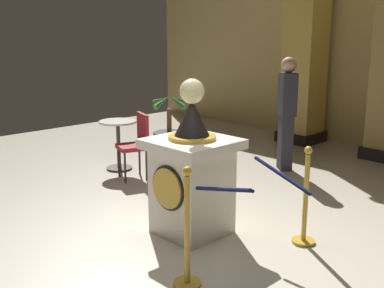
{
  "coord_description": "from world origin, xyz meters",
  "views": [
    {
      "loc": [
        3.26,
        -3.06,
        2.11
      ],
      "look_at": [
        -0.17,
        0.26,
        0.98
      ],
      "focal_mm": 44.51,
      "sensor_mm": 36.0,
      "label": 1
    }
  ],
  "objects_px": {
    "pedestal_clock": "(192,175)",
    "bystander_guest": "(287,111)",
    "cafe_table": "(118,139)",
    "stanchion_near": "(187,245)",
    "cafe_chair_red": "(137,140)",
    "stanchion_far": "(305,210)",
    "potted_palm_left": "(169,141)"
  },
  "relations": [
    {
      "from": "stanchion_near",
      "to": "bystander_guest",
      "type": "height_order",
      "value": "bystander_guest"
    },
    {
      "from": "stanchion_near",
      "to": "potted_palm_left",
      "type": "bearing_deg",
      "value": 140.69
    },
    {
      "from": "pedestal_clock",
      "to": "cafe_chair_red",
      "type": "xyz_separation_m",
      "value": [
        -1.96,
        0.78,
        -0.07
      ]
    },
    {
      "from": "pedestal_clock",
      "to": "stanchion_far",
      "type": "relative_size",
      "value": 1.62
    },
    {
      "from": "bystander_guest",
      "to": "cafe_table",
      "type": "xyz_separation_m",
      "value": [
        -1.81,
        -1.86,
        -0.44
      ]
    },
    {
      "from": "pedestal_clock",
      "to": "stanchion_near",
      "type": "bearing_deg",
      "value": -45.91
    },
    {
      "from": "pedestal_clock",
      "to": "bystander_guest",
      "type": "xyz_separation_m",
      "value": [
        -0.73,
        2.72,
        0.29
      ]
    },
    {
      "from": "stanchion_near",
      "to": "cafe_table",
      "type": "distance_m",
      "value": 3.69
    },
    {
      "from": "stanchion_far",
      "to": "cafe_table",
      "type": "distance_m",
      "value": 3.52
    },
    {
      "from": "stanchion_near",
      "to": "bystander_guest",
      "type": "xyz_separation_m",
      "value": [
        -1.49,
        3.51,
        0.56
      ]
    },
    {
      "from": "bystander_guest",
      "to": "cafe_chair_red",
      "type": "xyz_separation_m",
      "value": [
        -1.23,
        -1.94,
        -0.36
      ]
    },
    {
      "from": "stanchion_near",
      "to": "stanchion_far",
      "type": "bearing_deg",
      "value": 81.37
    },
    {
      "from": "cafe_table",
      "to": "bystander_guest",
      "type": "bearing_deg",
      "value": 45.9
    },
    {
      "from": "stanchion_near",
      "to": "potted_palm_left",
      "type": "xyz_separation_m",
      "value": [
        -3.22,
        2.64,
        -0.07
      ]
    },
    {
      "from": "cafe_chair_red",
      "to": "bystander_guest",
      "type": "bearing_deg",
      "value": 57.65
    },
    {
      "from": "pedestal_clock",
      "to": "cafe_table",
      "type": "distance_m",
      "value": 2.68
    },
    {
      "from": "stanchion_near",
      "to": "potted_palm_left",
      "type": "distance_m",
      "value": 4.17
    },
    {
      "from": "cafe_chair_red",
      "to": "cafe_table",
      "type": "bearing_deg",
      "value": 172.21
    },
    {
      "from": "pedestal_clock",
      "to": "stanchion_far",
      "type": "distance_m",
      "value": 1.21
    },
    {
      "from": "stanchion_near",
      "to": "cafe_chair_red",
      "type": "distance_m",
      "value": 3.15
    },
    {
      "from": "potted_palm_left",
      "to": "bystander_guest",
      "type": "relative_size",
      "value": 0.65
    },
    {
      "from": "pedestal_clock",
      "to": "potted_palm_left",
      "type": "height_order",
      "value": "pedestal_clock"
    },
    {
      "from": "potted_palm_left",
      "to": "cafe_table",
      "type": "xyz_separation_m",
      "value": [
        -0.07,
        -0.99,
        0.19
      ]
    },
    {
      "from": "bystander_guest",
      "to": "stanchion_near",
      "type": "bearing_deg",
      "value": -67.0
    },
    {
      "from": "cafe_table",
      "to": "cafe_chair_red",
      "type": "bearing_deg",
      "value": -7.79
    },
    {
      "from": "pedestal_clock",
      "to": "cafe_table",
      "type": "xyz_separation_m",
      "value": [
        -2.53,
        0.86,
        -0.15
      ]
    },
    {
      "from": "stanchion_far",
      "to": "potted_palm_left",
      "type": "bearing_deg",
      "value": 160.71
    },
    {
      "from": "stanchion_far",
      "to": "potted_palm_left",
      "type": "xyz_separation_m",
      "value": [
        -3.44,
        1.2,
        -0.05
      ]
    },
    {
      "from": "pedestal_clock",
      "to": "cafe_table",
      "type": "bearing_deg",
      "value": 161.24
    },
    {
      "from": "pedestal_clock",
      "to": "bystander_guest",
      "type": "relative_size",
      "value": 0.95
    },
    {
      "from": "pedestal_clock",
      "to": "cafe_chair_red",
      "type": "height_order",
      "value": "pedestal_clock"
    },
    {
      "from": "cafe_chair_red",
      "to": "stanchion_near",
      "type": "bearing_deg",
      "value": -29.99
    }
  ]
}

